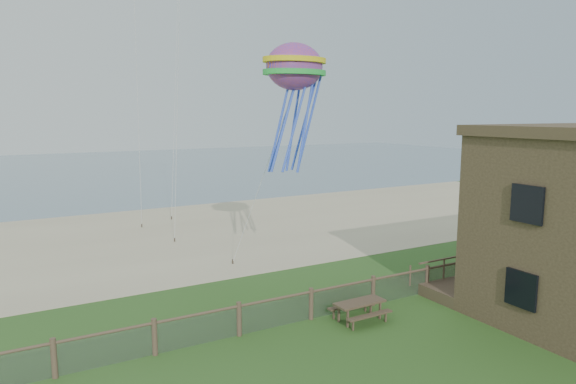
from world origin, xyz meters
name	(u,v)px	position (x,y,z in m)	size (l,w,h in m)	color
sand_beach	(182,234)	(0.00, 22.00, 0.00)	(72.00, 20.00, 0.02)	tan
ocean	(83,170)	(0.00, 66.00, 0.00)	(160.00, 68.00, 0.02)	slate
chainlink_fence	(311,306)	(0.00, 6.00, 0.55)	(36.20, 0.20, 1.25)	brown
motel_deck	(547,270)	(13.00, 5.00, 0.25)	(15.00, 2.00, 0.50)	brown
picnic_table	(360,310)	(1.56, 5.00, 0.42)	(1.99, 1.50, 0.84)	brown
octopus_kite	(295,103)	(2.29, 11.24, 8.30)	(3.18, 2.24, 6.54)	#E75124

